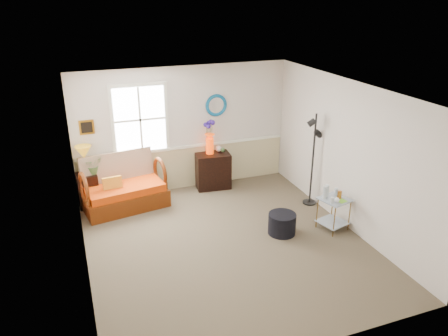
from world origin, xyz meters
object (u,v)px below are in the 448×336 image
object	(u,v)px
loveseat	(124,183)
cabinet	(213,171)
lamp_stand	(88,190)
floor_lamp	(313,160)
side_table	(333,214)
ottoman	(282,224)

from	to	relation	value
loveseat	cabinet	world-z (taller)	loveseat
loveseat	lamp_stand	distance (m)	0.74
floor_lamp	lamp_stand	bearing A→B (deg)	174.26
loveseat	side_table	xyz separation A→B (m)	(3.34, -2.17, -0.22)
side_table	floor_lamp	bearing A→B (deg)	81.71
lamp_stand	floor_lamp	xyz separation A→B (m)	(4.15, -1.43, 0.59)
loveseat	cabinet	size ratio (longest dim) A/B	2.05
loveseat	cabinet	xyz separation A→B (m)	(1.92, 0.27, -0.13)
ottoman	lamp_stand	bearing A→B (deg)	143.50
lamp_stand	floor_lamp	distance (m)	4.43
floor_lamp	ottoman	distance (m)	1.55
ottoman	cabinet	bearing A→B (deg)	102.31
floor_lamp	side_table	bearing A→B (deg)	-85.05
floor_lamp	ottoman	bearing A→B (deg)	-128.16
cabinet	lamp_stand	bearing A→B (deg)	-174.31
side_table	floor_lamp	size ratio (longest dim) A/B	0.32
lamp_stand	side_table	world-z (taller)	lamp_stand
side_table	lamp_stand	bearing A→B (deg)	148.44
floor_lamp	ottoman	xyz separation A→B (m)	(-1.07, -0.85, -0.74)
lamp_stand	side_table	bearing A→B (deg)	-31.56
cabinet	ottoman	xyz separation A→B (m)	(0.49, -2.26, -0.20)
loveseat	ottoman	bearing A→B (deg)	-49.04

